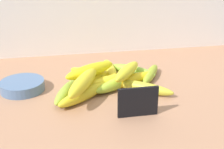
# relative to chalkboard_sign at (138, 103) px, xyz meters

# --- Properties ---
(counter_top) EXTENTS (1.10, 0.76, 0.03)m
(counter_top) POSITION_rel_chalkboard_sign_xyz_m (0.03, 0.16, -0.05)
(counter_top) COLOR #A8785A
(counter_top) RESTS_ON ground
(chalkboard_sign) EXTENTS (0.11, 0.02, 0.08)m
(chalkboard_sign) POSITION_rel_chalkboard_sign_xyz_m (0.00, 0.00, 0.00)
(chalkboard_sign) COLOR black
(chalkboard_sign) RESTS_ON counter_top
(fruit_bowl) EXTENTS (0.14, 0.14, 0.03)m
(fruit_bowl) POSITION_rel_chalkboard_sign_xyz_m (-0.32, 0.22, -0.02)
(fruit_bowl) COLOR #4F6E96
(fruit_bowl) RESTS_ON counter_top
(banana_0) EXTENTS (0.16, 0.14, 0.04)m
(banana_0) POSITION_rel_chalkboard_sign_xyz_m (0.05, 0.27, -0.02)
(banana_0) COLOR #8EBF38
(banana_0) RESTS_ON counter_top
(banana_1) EXTENTS (0.04, 0.18, 0.04)m
(banana_1) POSITION_rel_chalkboard_sign_xyz_m (-0.02, 0.29, -0.02)
(banana_1) COLOR yellow
(banana_1) RESTS_ON counter_top
(banana_2) EXTENTS (0.12, 0.16, 0.03)m
(banana_2) POSITION_rel_chalkboard_sign_xyz_m (0.11, 0.24, -0.02)
(banana_2) COLOR #9AB12B
(banana_2) RESTS_ON counter_top
(banana_3) EXTENTS (0.15, 0.17, 0.04)m
(banana_3) POSITION_rel_chalkboard_sign_xyz_m (-0.10, 0.26, -0.02)
(banana_3) COLOR gold
(banana_3) RESTS_ON counter_top
(banana_4) EXTENTS (0.16, 0.14, 0.04)m
(banana_4) POSITION_rel_chalkboard_sign_xyz_m (-0.09, 0.21, -0.02)
(banana_4) COLOR yellow
(banana_4) RESTS_ON counter_top
(banana_5) EXTENTS (0.19, 0.11, 0.04)m
(banana_5) POSITION_rel_chalkboard_sign_xyz_m (-0.06, 0.19, -0.02)
(banana_5) COLOR yellow
(banana_5) RESTS_ON counter_top
(banana_6) EXTENTS (0.10, 0.17, 0.04)m
(banana_6) POSITION_rel_chalkboard_sign_xyz_m (-0.18, 0.15, -0.02)
(banana_6) COLOR #94B437
(banana_6) RESTS_ON counter_top
(banana_7) EXTENTS (0.19, 0.15, 0.04)m
(banana_7) POSITION_rel_chalkboard_sign_xyz_m (-0.01, 0.18, -0.02)
(banana_7) COLOR #A4C433
(banana_7) RESTS_ON counter_top
(banana_8) EXTENTS (0.21, 0.12, 0.04)m
(banana_8) POSITION_rel_chalkboard_sign_xyz_m (0.03, 0.19, -0.02)
(banana_8) COLOR yellow
(banana_8) RESTS_ON counter_top
(banana_9) EXTENTS (0.18, 0.15, 0.03)m
(banana_9) POSITION_rel_chalkboard_sign_xyz_m (0.05, 0.13, -0.02)
(banana_9) COLOR gold
(banana_9) RESTS_ON counter_top
(banana_10) EXTENTS (0.18, 0.15, 0.04)m
(banana_10) POSITION_rel_chalkboard_sign_xyz_m (-0.13, 0.12, -0.02)
(banana_10) COLOR gold
(banana_10) RESTS_ON counter_top
(banana_11) EXTENTS (0.13, 0.20, 0.04)m
(banana_11) POSITION_rel_chalkboard_sign_xyz_m (-0.13, 0.12, 0.02)
(banana_11) COLOR yellow
(banana_11) RESTS_ON banana_10
(banana_12) EXTENTS (0.13, 0.16, 0.04)m
(banana_12) POSITION_rel_chalkboard_sign_xyz_m (0.01, 0.18, 0.02)
(banana_12) COLOR yellow
(banana_12) RESTS_ON banana_8
(banana_13) EXTENTS (0.18, 0.13, 0.04)m
(banana_13) POSITION_rel_chalkboard_sign_xyz_m (-0.10, 0.20, 0.02)
(banana_13) COLOR yellow
(banana_13) RESTS_ON banana_4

